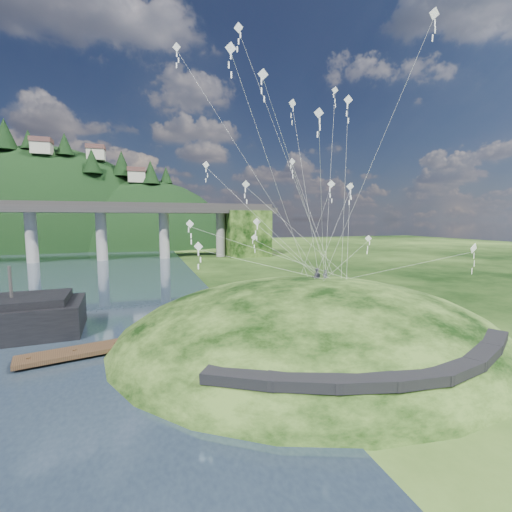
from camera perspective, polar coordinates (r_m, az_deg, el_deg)
name	(u,v)px	position (r m, az deg, el deg)	size (l,w,h in m)	color
ground	(231,354)	(27.94, -4.12, -16.00)	(320.00, 320.00, 0.00)	black
grass_hill	(311,351)	(32.90, 9.16, -15.38)	(36.00, 32.00, 13.00)	black
footpath	(398,366)	(22.24, 22.63, -16.62)	(22.29, 5.84, 0.83)	black
bridge	(57,223)	(97.32, -30.30, 4.80)	(160.00, 11.00, 15.00)	#2D2B2B
far_ridge	(41,267)	(153.02, -32.17, -1.57)	(153.00, 70.00, 94.50)	black
wooden_dock	(116,345)	(30.62, -22.31, -13.57)	(13.86, 5.23, 0.98)	#332215
kite_flyers	(319,268)	(33.45, 10.38, -2.02)	(1.62, 1.04, 1.90)	#262733
kite_swarm	(296,154)	(33.39, 6.68, 16.54)	(21.62, 17.82, 20.30)	white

